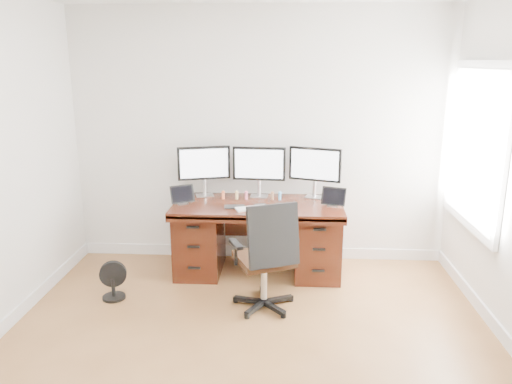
# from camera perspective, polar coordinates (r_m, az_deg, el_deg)

# --- Properties ---
(ground) EXTENTS (4.50, 4.50, 0.00)m
(ground) POSITION_cam_1_polar(r_m,az_deg,el_deg) (3.71, -1.41, -20.53)
(ground) COLOR olive
(ground) RESTS_ON ground
(back_wall) EXTENTS (4.00, 0.10, 2.70)m
(back_wall) POSITION_cam_1_polar(r_m,az_deg,el_deg) (5.33, 0.46, 6.22)
(back_wall) COLOR white
(back_wall) RESTS_ON ground
(desk) EXTENTS (1.70, 0.80, 0.75)m
(desk) POSITION_cam_1_polar(r_m,az_deg,el_deg) (5.16, 0.21, -4.96)
(desk) COLOR #39150B
(desk) RESTS_ON ground
(office_chair) EXTENTS (0.70, 0.70, 1.01)m
(office_chair) POSITION_cam_1_polar(r_m,az_deg,el_deg) (4.43, 1.14, -9.38)
(office_chair) COLOR black
(office_chair) RESTS_ON ground
(floor_fan) EXTENTS (0.25, 0.21, 0.36)m
(floor_fan) POSITION_cam_1_polar(r_m,az_deg,el_deg) (4.86, -16.05, -9.76)
(floor_fan) COLOR black
(floor_fan) RESTS_ON ground
(monitor_left) EXTENTS (0.54, 0.19, 0.53)m
(monitor_left) POSITION_cam_1_polar(r_m,az_deg,el_deg) (5.26, -5.97, 3.10)
(monitor_left) COLOR silver
(monitor_left) RESTS_ON desk
(monitor_center) EXTENTS (0.55, 0.15, 0.53)m
(monitor_center) POSITION_cam_1_polar(r_m,az_deg,el_deg) (5.20, 0.36, 3.05)
(monitor_center) COLOR silver
(monitor_center) RESTS_ON desk
(monitor_right) EXTENTS (0.53, 0.21, 0.53)m
(monitor_right) POSITION_cam_1_polar(r_m,az_deg,el_deg) (5.20, 6.75, 2.95)
(monitor_right) COLOR silver
(monitor_right) RESTS_ON desk
(tablet_left) EXTENTS (0.24, 0.17, 0.19)m
(tablet_left) POSITION_cam_1_polar(r_m,az_deg,el_deg) (5.05, -8.43, -0.41)
(tablet_left) COLOR silver
(tablet_left) RESTS_ON desk
(tablet_right) EXTENTS (0.25, 0.14, 0.19)m
(tablet_right) POSITION_cam_1_polar(r_m,az_deg,el_deg) (4.97, 8.86, -0.67)
(tablet_right) COLOR silver
(tablet_right) RESTS_ON desk
(keyboard) EXTENTS (0.34, 0.24, 0.01)m
(keyboard) POSITION_cam_1_polar(r_m,az_deg,el_deg) (4.84, -0.49, -1.88)
(keyboard) COLOR white
(keyboard) RESTS_ON desk
(trackpad) EXTENTS (0.17, 0.17, 0.01)m
(trackpad) POSITION_cam_1_polar(r_m,az_deg,el_deg) (4.82, 3.50, -1.99)
(trackpad) COLOR #BABDC2
(trackpad) RESTS_ON desk
(drawing_tablet) EXTENTS (0.21, 0.15, 0.01)m
(drawing_tablet) POSITION_cam_1_polar(r_m,az_deg,el_deg) (4.90, -2.48, -1.69)
(drawing_tablet) COLOR black
(drawing_tablet) RESTS_ON desk
(phone) EXTENTS (0.13, 0.09, 0.01)m
(phone) POSITION_cam_1_polar(r_m,az_deg,el_deg) (4.96, 0.52, -1.47)
(phone) COLOR black
(phone) RESTS_ON desk
(figurine_orange) EXTENTS (0.04, 0.04, 0.09)m
(figurine_orange) POSITION_cam_1_polar(r_m,az_deg,el_deg) (5.18, -3.76, -0.27)
(figurine_orange) COLOR #F67C46
(figurine_orange) RESTS_ON desk
(figurine_yellow) EXTENTS (0.04, 0.04, 0.09)m
(figurine_yellow) POSITION_cam_1_polar(r_m,az_deg,el_deg) (5.17, -2.22, -0.29)
(figurine_yellow) COLOR #DFBF72
(figurine_yellow) RESTS_ON desk
(figurine_pink) EXTENTS (0.04, 0.04, 0.09)m
(figurine_pink) POSITION_cam_1_polar(r_m,az_deg,el_deg) (5.16, -1.12, -0.31)
(figurine_pink) COLOR pink
(figurine_pink) RESTS_ON desk
(figurine_brown) EXTENTS (0.04, 0.04, 0.09)m
(figurine_brown) POSITION_cam_1_polar(r_m,az_deg,el_deg) (5.15, 1.89, -0.36)
(figurine_brown) COLOR #976C4B
(figurine_brown) RESTS_ON desk
(figurine_blue) EXTENTS (0.04, 0.04, 0.09)m
(figurine_blue) POSITION_cam_1_polar(r_m,az_deg,el_deg) (5.15, 2.74, -0.37)
(figurine_blue) COLOR #5BACE3
(figurine_blue) RESTS_ON desk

